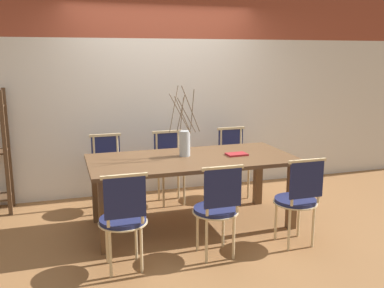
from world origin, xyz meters
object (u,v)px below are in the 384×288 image
dining_table (192,166)px  vase_centerpiece (185,142)px  chair_near_center (298,197)px  book_stack (237,154)px  chair_far_center (234,159)px

dining_table → vase_centerpiece: (-0.05, 0.10, 0.26)m
chair_near_center → vase_centerpiece: size_ratio=1.17×
vase_centerpiece → book_stack: vase_centerpiece is taller
vase_centerpiece → book_stack: size_ratio=3.39×
dining_table → chair_far_center: 1.18m
dining_table → book_stack: bearing=-4.6°
chair_far_center → vase_centerpiece: (-0.89, -0.71, 0.43)m
dining_table → chair_near_center: chair_near_center is taller
vase_centerpiece → chair_far_center: bearing=38.5°
chair_far_center → dining_table: bearing=44.0°
chair_far_center → book_stack: chair_far_center is taller
dining_table → vase_centerpiece: size_ratio=2.83×
chair_near_center → chair_far_center: size_ratio=1.00×
dining_table → chair_near_center: 1.17m
book_stack → chair_near_center: bearing=-67.1°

